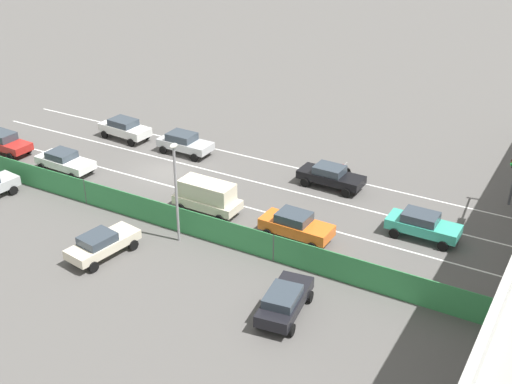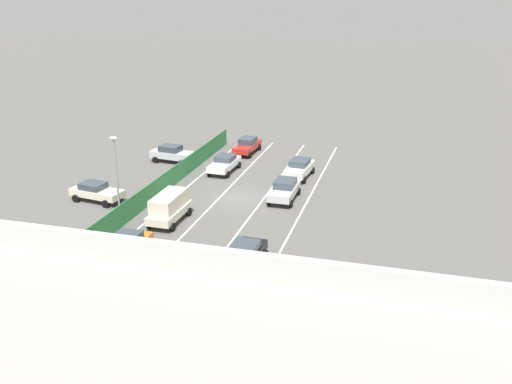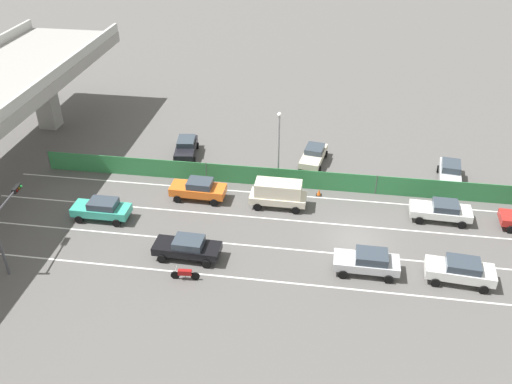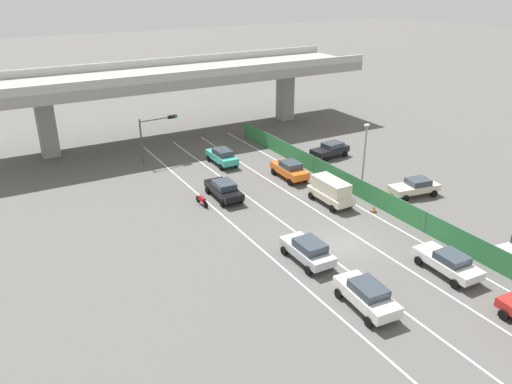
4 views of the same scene
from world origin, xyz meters
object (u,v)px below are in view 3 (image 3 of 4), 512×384
at_px(car_van_cream, 278,193).
at_px(traffic_light, 7,218).
at_px(street_lamp, 279,140).
at_px(traffic_cone, 319,193).
at_px(parked_sedan_dark, 186,147).
at_px(car_hatchback_white, 460,270).
at_px(car_sedan_white, 441,210).
at_px(parked_wagon_silver, 450,172).
at_px(car_sedan_silver, 368,261).
at_px(motorcycle, 185,274).
at_px(car_taxi_teal, 102,209).
at_px(parked_sedan_cream, 314,155).
at_px(car_taxi_orange, 199,189).
at_px(car_sedan_black, 188,247).

relative_size(car_van_cream, traffic_light, 0.92).
height_order(street_lamp, traffic_cone, street_lamp).
xyz_separation_m(car_van_cream, parked_sedan_dark, (7.20, 9.42, -0.34)).
bearing_deg(car_hatchback_white, car_sedan_white, 1.99).
height_order(parked_wagon_silver, parked_sedan_dark, parked_wagon_silver).
height_order(traffic_light, street_lamp, street_lamp).
distance_m(car_sedan_silver, motorcycle, 12.23).
distance_m(car_taxi_teal, parked_sedan_cream, 19.24).
bearing_deg(car_van_cream, car_sedan_white, -90.21).
height_order(parked_wagon_silver, traffic_cone, parked_wagon_silver).
bearing_deg(traffic_light, parked_wagon_silver, -63.90).
relative_size(car_taxi_orange, car_sedan_silver, 1.03).
xyz_separation_m(car_taxi_teal, car_van_cream, (3.78, -13.20, 0.32)).
bearing_deg(traffic_cone, car_sedan_black, 137.62).
xyz_separation_m(car_hatchback_white, traffic_cone, (9.28, 9.69, -0.68)).
xyz_separation_m(car_sedan_silver, parked_wagon_silver, (13.12, -7.25, 0.02)).
distance_m(car_hatchback_white, traffic_light, 30.21).
relative_size(car_hatchback_white, street_lamp, 0.71).
height_order(car_hatchback_white, parked_sedan_dark, car_hatchback_white).
bearing_deg(car_van_cream, car_hatchback_white, -119.22).
distance_m(parked_sedan_cream, parked_sedan_dark, 11.81).
relative_size(car_sedan_silver, parked_sedan_dark, 0.97).
bearing_deg(car_taxi_teal, car_van_cream, -74.02).
bearing_deg(car_sedan_silver, car_taxi_teal, 80.43).
bearing_deg(car_taxi_teal, car_sedan_silver, -99.57).
height_order(car_taxi_orange, parked_sedan_cream, car_taxi_orange).
relative_size(car_sedan_black, street_lamp, 0.74).
bearing_deg(street_lamp, car_taxi_orange, 121.43).
height_order(motorcycle, traffic_light, traffic_light).
bearing_deg(motorcycle, car_sedan_black, 9.79).
bearing_deg(parked_wagon_silver, parked_sedan_dark, 86.98).
xyz_separation_m(car_van_cream, motorcycle, (-9.70, 5.10, -0.78)).
xyz_separation_m(car_hatchback_white, motorcycle, (-2.50, 17.96, -0.48)).
bearing_deg(car_taxi_orange, car_sedan_silver, -118.56).
relative_size(car_taxi_teal, traffic_light, 0.91).
bearing_deg(traffic_light, car_sedan_silver, -84.77).
bearing_deg(traffic_cone, parked_sedan_cream, 8.25).
distance_m(motorcycle, street_lamp, 14.73).
xyz_separation_m(car_hatchback_white, parked_sedan_cream, (14.69, 10.48, -0.07)).
height_order(car_hatchback_white, car_sedan_silver, car_hatchback_white).
distance_m(car_taxi_orange, car_van_cream, 6.53).
bearing_deg(traffic_light, car_sedan_black, -80.49).
distance_m(car_sedan_black, car_sedan_silver, 12.36).
xyz_separation_m(car_sedan_black, car_van_cream, (7.41, -5.49, 0.36)).
relative_size(car_hatchback_white, traffic_light, 0.93).
xyz_separation_m(car_sedan_silver, car_sedan_white, (7.12, -5.75, -0.05)).
distance_m(car_taxi_orange, parked_wagon_silver, 21.45).
relative_size(car_sedan_white, traffic_cone, 8.39).
xyz_separation_m(parked_wagon_silver, parked_sedan_dark, (1.24, 23.53, -0.04)).
height_order(car_sedan_white, traffic_light, traffic_light).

